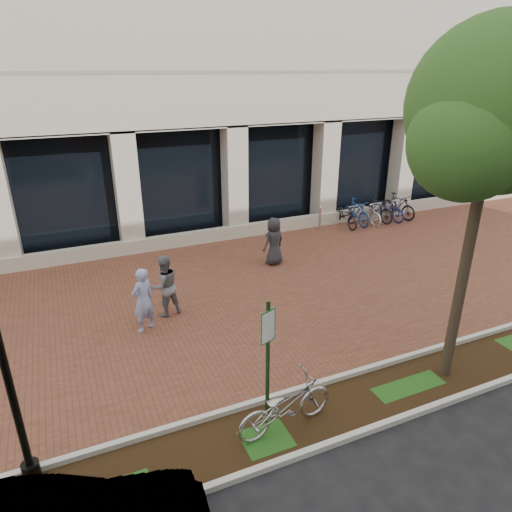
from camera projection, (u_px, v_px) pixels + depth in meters
name	position (u px, v px, depth m)	size (l,w,h in m)	color
ground	(233.00, 296.00, 13.26)	(120.00, 120.00, 0.00)	black
brick_plaza	(233.00, 296.00, 13.26)	(40.00, 9.00, 0.01)	brown
planting_strip	(331.00, 411.00, 8.82)	(40.00, 1.50, 0.01)	black
curb_plaza_side	(311.00, 386.00, 9.44)	(40.00, 0.12, 0.12)	beige
curb_street_side	(354.00, 435.00, 8.17)	(40.00, 0.12, 0.12)	beige
parking_sign	(268.00, 350.00, 7.90)	(0.34, 0.07, 2.57)	#163C1B
lamppost	(3.00, 360.00, 6.54)	(0.36, 0.36, 4.02)	black
street_tree	(494.00, 118.00, 7.91)	(3.65, 3.04, 7.06)	#413625
locked_bicycle	(285.00, 405.00, 8.23)	(0.68, 1.96, 1.03)	#AFAFB3
pedestrian_left	(143.00, 300.00, 11.24)	(0.62, 0.40, 1.69)	#90A1D6
pedestrian_mid	(164.00, 286.00, 11.97)	(0.83, 0.64, 1.70)	slate
pedestrian_right	(274.00, 241.00, 15.13)	(0.79, 0.52, 1.62)	#27272B
bollard	(320.00, 218.00, 18.42)	(0.12, 0.12, 1.01)	silver
bike_rack_cluster	(372.00, 210.00, 19.39)	(3.56, 1.94, 1.08)	black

